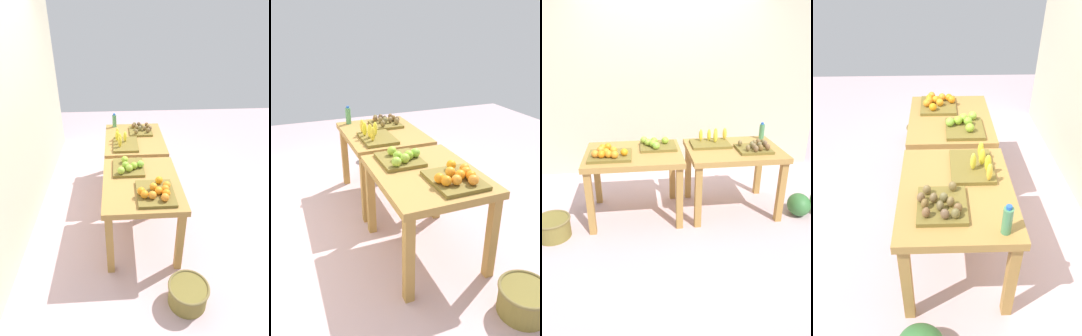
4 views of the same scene
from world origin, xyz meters
TOP-DOWN VIEW (x-y plane):
  - ground_plane at (0.00, 0.00)m, footprint 8.00×8.00m
  - back_wall at (0.00, 1.35)m, footprint 4.40×0.12m
  - display_table_left at (-0.56, 0.00)m, footprint 1.04×0.80m
  - display_table_right at (0.56, 0.00)m, footprint 1.04×0.80m
  - orange_bin at (-0.81, -0.12)m, footprint 0.44×0.37m
  - apple_bin at (-0.31, 0.12)m, footprint 0.40×0.36m
  - banana_crate at (0.33, 0.15)m, footprint 0.45×0.32m
  - kiwi_bin at (0.76, -0.11)m, footprint 0.36×0.33m
  - water_bottle at (0.98, 0.27)m, footprint 0.06×0.06m
  - watermelon_pile at (1.50, -0.23)m, footprint 0.66×0.45m
  - wicker_basket at (-1.42, -0.35)m, footprint 0.37×0.37m

SIDE VIEW (x-z plane):
  - ground_plane at x=0.00m, z-range 0.00..0.00m
  - wicker_basket at x=-1.42m, z-range 0.01..0.22m
  - watermelon_pile at x=1.50m, z-range 0.00..0.27m
  - display_table_left at x=-0.56m, z-range 0.27..1.04m
  - display_table_right at x=0.56m, z-range 0.27..1.04m
  - kiwi_bin at x=0.76m, z-range 0.75..0.86m
  - banana_crate at x=0.33m, z-range 0.72..0.89m
  - apple_bin at x=-0.31m, z-range 0.75..0.86m
  - orange_bin at x=-0.81m, z-range 0.76..0.86m
  - water_bottle at x=0.98m, z-range 0.76..0.97m
  - back_wall at x=0.00m, z-range 0.00..3.00m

